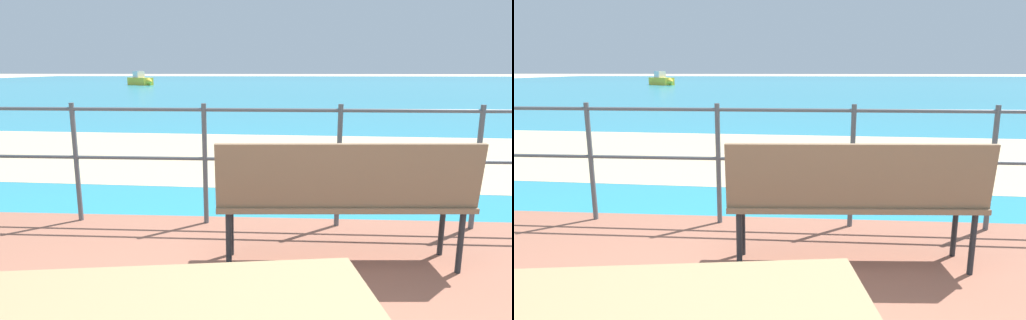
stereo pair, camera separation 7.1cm
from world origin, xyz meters
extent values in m
cube|color=teal|center=(0.00, 40.00, 0.01)|extent=(90.00, 90.00, 0.01)
cube|color=tan|center=(0.00, 5.95, 0.01)|extent=(54.13, 6.46, 0.01)
cube|color=#7A6047|center=(0.52, 1.65, 0.52)|extent=(1.76, 0.51, 0.04)
cube|color=#7A6047|center=(0.53, 1.47, 0.76)|extent=(1.74, 0.19, 0.44)
cylinder|color=#1E2328|center=(1.30, 1.85, 0.29)|extent=(0.04, 0.04, 0.46)
cylinder|color=#1E2328|center=(1.32, 1.55, 0.29)|extent=(0.04, 0.04, 0.46)
cylinder|color=#1E2328|center=(-0.28, 1.75, 0.29)|extent=(0.04, 0.04, 0.46)
cylinder|color=#1E2328|center=(-0.26, 1.45, 0.29)|extent=(0.04, 0.04, 0.46)
cylinder|color=#4C5156|center=(-1.77, 2.43, 0.60)|extent=(0.04, 0.04, 1.09)
cylinder|color=#4C5156|center=(-0.59, 2.43, 0.60)|extent=(0.04, 0.04, 1.09)
cylinder|color=#4C5156|center=(0.59, 2.43, 0.60)|extent=(0.04, 0.04, 1.09)
cylinder|color=#4C5156|center=(1.77, 2.43, 0.60)|extent=(0.04, 0.04, 1.09)
cylinder|color=#4C5156|center=(0.00, 2.43, 1.09)|extent=(5.90, 0.03, 0.03)
cylinder|color=#4C5156|center=(0.00, 2.43, 0.66)|extent=(5.90, 0.03, 0.03)
cube|color=yellow|center=(-12.68, 37.42, 0.34)|extent=(2.78, 2.60, 0.66)
cube|color=silver|center=(-12.84, 37.57, 0.96)|extent=(1.12, 1.11, 0.57)
cone|color=yellow|center=(-11.42, 36.32, 0.34)|extent=(0.77, 0.78, 0.60)
camera|label=1|loc=(0.09, -1.30, 1.44)|focal=30.35mm
camera|label=2|loc=(0.16, -1.29, 1.44)|focal=30.35mm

